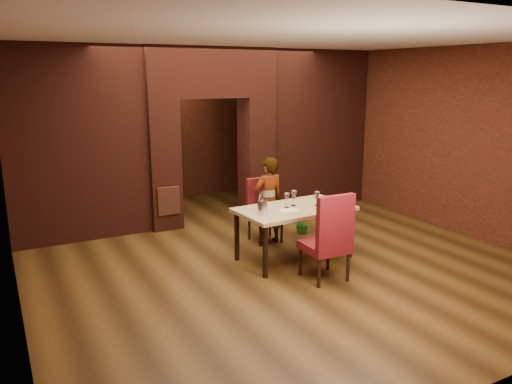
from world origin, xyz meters
TOP-DOWN VIEW (x-y plane):
  - floor at (0.00, 0.00)m, footprint 8.00×8.00m
  - ceiling at (0.00, 0.00)m, footprint 7.00×8.00m
  - wall_back at (0.00, 4.00)m, footprint 7.00×0.04m
  - wall_front at (0.00, -4.00)m, footprint 7.00×0.04m
  - wall_left at (-3.50, 0.00)m, footprint 0.04×8.00m
  - wall_right at (3.50, 0.00)m, footprint 0.04×8.00m
  - pillar_left at (-0.95, 2.00)m, footprint 0.55×0.55m
  - pillar_right at (0.95, 2.00)m, footprint 0.55×0.55m
  - lintel at (0.00, 2.00)m, footprint 2.45×0.55m
  - wing_wall_left at (-2.36, 2.00)m, footprint 2.28×0.35m
  - wing_wall_right at (2.36, 2.00)m, footprint 2.28×0.35m
  - vent_panel at (-0.95, 1.71)m, footprint 0.40×0.03m
  - rear_door at (-0.40, 3.94)m, footprint 0.90×0.08m
  - rear_door_frame at (-0.40, 3.90)m, footprint 1.02×0.04m
  - dining_table at (0.27, -0.48)m, footprint 1.76×1.06m
  - chair_far at (0.28, 0.42)m, footprint 0.48×0.48m
  - chair_near at (0.22, -1.32)m, footprint 0.57×0.57m
  - person_seated at (0.28, 0.33)m, footprint 0.54×0.36m
  - wine_glass_a at (0.16, -0.44)m, footprint 0.09×0.09m
  - wine_glass_b at (0.30, -0.39)m, footprint 0.09×0.09m
  - wine_glass_c at (0.61, -0.56)m, footprint 0.09×0.09m
  - tasting_sheet at (0.10, -0.58)m, footprint 0.28×0.22m
  - wine_bucket at (-0.32, -0.57)m, footprint 0.16×0.16m
  - water_bottle at (-0.25, -0.40)m, footprint 0.06×0.06m
  - potted_plant at (1.06, 0.49)m, footprint 0.37×0.33m

SIDE VIEW (x-z plane):
  - floor at x=0.00m, z-range 0.00..0.00m
  - potted_plant at x=1.06m, z-range 0.00..0.38m
  - dining_table at x=0.27m, z-range 0.00..0.80m
  - chair_far at x=0.28m, z-range 0.00..1.05m
  - vent_panel at x=-0.95m, z-range 0.30..0.80m
  - chair_near at x=0.22m, z-range 0.00..1.22m
  - person_seated at x=0.28m, z-range 0.00..1.43m
  - tasting_sheet at x=0.10m, z-range 0.80..0.80m
  - wine_bucket at x=-0.32m, z-range 0.80..0.99m
  - wine_glass_c at x=0.61m, z-range 0.80..1.01m
  - wine_glass_a at x=0.16m, z-range 0.80..1.02m
  - wine_glass_b at x=0.30m, z-range 0.80..1.03m
  - water_bottle at x=-0.25m, z-range 0.80..1.06m
  - rear_door at x=-0.40m, z-range 0.00..2.10m
  - rear_door_frame at x=-0.40m, z-range -0.06..2.16m
  - pillar_left at x=-0.95m, z-range 0.00..2.30m
  - pillar_right at x=0.95m, z-range 0.00..2.30m
  - wall_back at x=0.00m, z-range 0.00..3.20m
  - wall_front at x=0.00m, z-range 0.00..3.20m
  - wall_left at x=-3.50m, z-range 0.00..3.20m
  - wall_right at x=3.50m, z-range 0.00..3.20m
  - wing_wall_left at x=-2.36m, z-range 0.00..3.20m
  - wing_wall_right at x=2.36m, z-range 0.00..3.20m
  - lintel at x=0.00m, z-range 2.30..3.20m
  - ceiling at x=0.00m, z-range 3.18..3.22m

